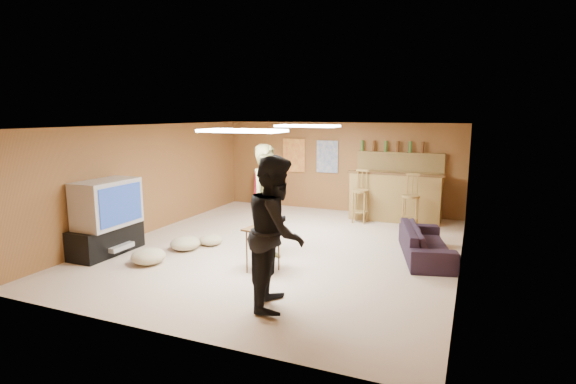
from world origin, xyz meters
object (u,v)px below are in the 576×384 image
at_px(tv_body, 107,203).
at_px(person_olive, 268,203).
at_px(bar_counter, 395,197).
at_px(tray_table, 263,250).
at_px(sofa, 426,242).
at_px(person_black, 276,232).

relative_size(tv_body, person_olive, 0.57).
xyz_separation_m(tv_body, bar_counter, (4.15, 4.45, -0.35)).
bearing_deg(tv_body, tray_table, 4.54).
bearing_deg(person_olive, sofa, -51.45).
bearing_deg(tray_table, sofa, 36.68).
bearing_deg(tray_table, person_olive, 107.88).
relative_size(bar_counter, sofa, 1.09).
xyz_separation_m(bar_counter, tray_table, (-1.30, -4.22, -0.21)).
bearing_deg(person_olive, bar_counter, -7.67).
bearing_deg(tv_body, bar_counter, 47.00).
relative_size(person_olive, person_black, 1.01).
bearing_deg(sofa, person_black, 135.64).
bearing_deg(person_olive, tv_body, 121.93).
bearing_deg(tv_body, person_black, -12.74).
xyz_separation_m(person_olive, tray_table, (0.19, -0.60, -0.62)).
height_order(bar_counter, person_black, person_black).
bearing_deg(tray_table, person_black, -56.01).
height_order(person_olive, person_black, person_olive).
height_order(person_olive, sofa, person_olive).
relative_size(bar_counter, tray_table, 2.92).
bearing_deg(tv_body, sofa, 20.45).
bearing_deg(sofa, bar_counter, 5.84).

